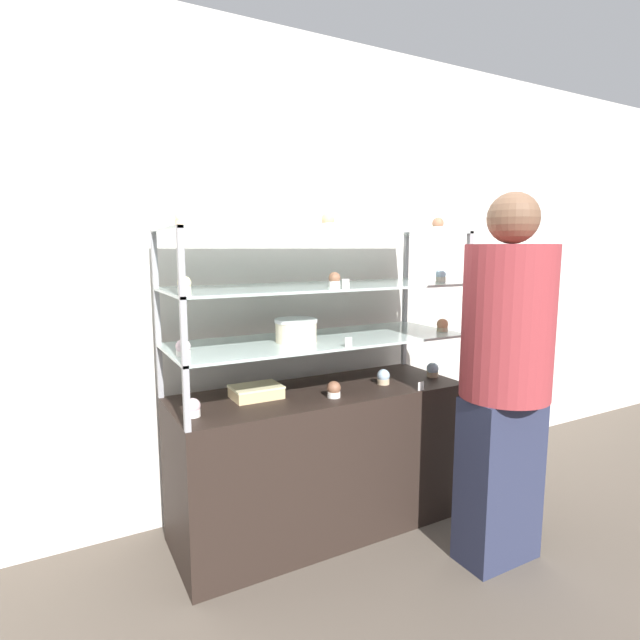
{
  "coord_description": "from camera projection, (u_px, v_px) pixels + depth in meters",
  "views": [
    {
      "loc": [
        -1.18,
        -2.15,
        1.45
      ],
      "look_at": [
        0.0,
        0.0,
        1.1
      ],
      "focal_mm": 28.0,
      "sensor_mm": 36.0,
      "label": 1
    }
  ],
  "objects": [
    {
      "name": "price_tag_0",
      "position": [
        421.0,
        386.0,
        2.52
      ],
      "size": [
        0.04,
        0.0,
        0.04
      ],
      "color": "white",
      "rests_on": "display_base"
    },
    {
      "name": "display_riser_upper",
      "position": [
        320.0,
        233.0,
        2.41
      ],
      "size": [
        1.49,
        0.54,
        0.27
      ],
      "color": "#99999E",
      "rests_on": "display_riser_middle"
    },
    {
      "name": "layer_cake_centerpiece",
      "position": [
        296.0,
        330.0,
        2.39
      ],
      "size": [
        0.21,
        0.21,
        0.11
      ],
      "color": "beige",
      "rests_on": "display_riser_lower"
    },
    {
      "name": "display_riser_lower",
      "position": [
        320.0,
        341.0,
        2.49
      ],
      "size": [
        1.49,
        0.54,
        0.27
      ],
      "color": "#99999E",
      "rests_on": "display_base"
    },
    {
      "name": "display_base",
      "position": [
        320.0,
        459.0,
        2.58
      ],
      "size": [
        1.49,
        0.54,
        0.74
      ],
      "color": "black",
      "rests_on": "ground_plane"
    },
    {
      "name": "cupcake_3",
      "position": [
        433.0,
        370.0,
        2.78
      ],
      "size": [
        0.07,
        0.07,
        0.08
      ],
      "color": "#CCB28C",
      "rests_on": "display_base"
    },
    {
      "name": "cupcake_9",
      "position": [
        182.0,
        218.0,
        2.04
      ],
      "size": [
        0.06,
        0.06,
        0.08
      ],
      "color": "#CCB28C",
      "rests_on": "display_riser_upper"
    },
    {
      "name": "price_tag_1",
      "position": [
        348.0,
        342.0,
        2.27
      ],
      "size": [
        0.04,
        0.0,
        0.04
      ],
      "color": "white",
      "rests_on": "display_riser_lower"
    },
    {
      "name": "customer_figure",
      "position": [
        505.0,
        371.0,
        2.24
      ],
      "size": [
        0.39,
        0.39,
        1.69
      ],
      "color": "#282D47",
      "rests_on": "ground_plane"
    },
    {
      "name": "display_riser_middle",
      "position": [
        320.0,
        288.0,
        2.45
      ],
      "size": [
        1.49,
        0.54,
        0.27
      ],
      "color": "#99999E",
      "rests_on": "display_riser_lower"
    },
    {
      "name": "cupcake_8",
      "position": [
        441.0,
        276.0,
        2.69
      ],
      "size": [
        0.06,
        0.06,
        0.07
      ],
      "color": "beige",
      "rests_on": "display_riser_middle"
    },
    {
      "name": "cupcake_0",
      "position": [
        193.0,
        408.0,
        2.12
      ],
      "size": [
        0.07,
        0.07,
        0.08
      ],
      "color": "white",
      "rests_on": "display_base"
    },
    {
      "name": "cupcake_7",
      "position": [
        334.0,
        280.0,
        2.34
      ],
      "size": [
        0.06,
        0.06,
        0.07
      ],
      "color": "white",
      "rests_on": "display_riser_middle"
    },
    {
      "name": "cupcake_11",
      "position": [
        438.0,
        225.0,
        2.67
      ],
      "size": [
        0.06,
        0.06,
        0.08
      ],
      "color": "beige",
      "rests_on": "display_riser_upper"
    },
    {
      "name": "cupcake_5",
      "position": [
        442.0,
        325.0,
        2.69
      ],
      "size": [
        0.06,
        0.06,
        0.07
      ],
      "color": "#CCB28C",
      "rests_on": "display_riser_lower"
    },
    {
      "name": "price_tag_2",
      "position": [
        346.0,
        284.0,
        2.23
      ],
      "size": [
        0.04,
        0.0,
        0.04
      ],
      "color": "white",
      "rests_on": "display_riser_middle"
    },
    {
      "name": "ground_plane",
      "position": [
        320.0,
        526.0,
        2.63
      ],
      "size": [
        20.0,
        20.0,
        0.0
      ],
      "primitive_type": "plane",
      "color": "brown"
    },
    {
      "name": "cupcake_10",
      "position": [
        328.0,
        221.0,
        2.31
      ],
      "size": [
        0.06,
        0.06,
        0.08
      ],
      "color": "beige",
      "rests_on": "display_riser_upper"
    },
    {
      "name": "cupcake_4",
      "position": [
        183.0,
        348.0,
        2.09
      ],
      "size": [
        0.06,
        0.06,
        0.07
      ],
      "color": "white",
      "rests_on": "display_riser_lower"
    },
    {
      "name": "price_tag_3",
      "position": [
        303.0,
        222.0,
        2.09
      ],
      "size": [
        0.04,
        0.0,
        0.04
      ],
      "color": "white",
      "rests_on": "display_riser_upper"
    },
    {
      "name": "back_wall",
      "position": [
        285.0,
        275.0,
        2.8
      ],
      "size": [
        8.0,
        0.05,
        2.6
      ],
      "color": "silver",
      "rests_on": "ground_plane"
    },
    {
      "name": "cupcake_1",
      "position": [
        334.0,
        390.0,
        2.4
      ],
      "size": [
        0.07,
        0.07,
        0.08
      ],
      "color": "white",
      "rests_on": "display_base"
    },
    {
      "name": "sheet_cake_frosted",
      "position": [
        256.0,
        392.0,
        2.39
      ],
      "size": [
        0.24,
        0.17,
        0.06
      ],
      "color": "#DBBC84",
      "rests_on": "display_base"
    },
    {
      "name": "cupcake_6",
      "position": [
        184.0,
        285.0,
        2.0
      ],
      "size": [
        0.06,
        0.06,
        0.07
      ],
      "color": "beige",
      "rests_on": "display_riser_middle"
    },
    {
      "name": "cupcake_2",
      "position": [
        383.0,
        377.0,
        2.63
      ],
      "size": [
        0.07,
        0.07,
        0.08
      ],
      "color": "#CCB28C",
      "rests_on": "display_base"
    }
  ]
}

